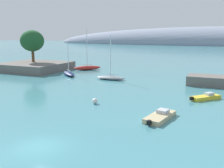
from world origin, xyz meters
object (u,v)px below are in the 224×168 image
sailboat_red_outer_mooring (87,68)px  motorboat_sand_outer (160,116)px  tree_clump_shore (32,41)px  sailboat_grey_near_shore (111,77)px  motorboat_yellow_alongside_breakwater (206,97)px  mooring_buoy_white (95,101)px  sailboat_navy_mid_mooring (69,73)px

sailboat_red_outer_mooring → motorboat_sand_outer: 41.52m
tree_clump_shore → motorboat_sand_outer: size_ratio=1.48×
sailboat_red_outer_mooring → tree_clump_shore: bearing=157.5°
sailboat_grey_near_shore → motorboat_sand_outer: bearing=123.6°
sailboat_grey_near_shore → motorboat_yellow_alongside_breakwater: 21.37m
mooring_buoy_white → sailboat_navy_mid_mooring: bearing=131.6°
mooring_buoy_white → sailboat_grey_near_shore: bearing=108.3°
sailboat_grey_near_shore → motorboat_sand_outer: 25.70m
sailboat_red_outer_mooring → motorboat_sand_outer: size_ratio=1.88×
motorboat_sand_outer → mooring_buoy_white: (-9.56, 2.59, 0.07)m
sailboat_red_outer_mooring → sailboat_grey_near_shore: bearing=-87.6°
sailboat_grey_near_shore → sailboat_navy_mid_mooring: 11.11m
motorboat_yellow_alongside_breakwater → mooring_buoy_white: bearing=163.3°
sailboat_navy_mid_mooring → mooring_buoy_white: sailboat_navy_mid_mooring is taller
sailboat_grey_near_shore → motorboat_yellow_alongside_breakwater: size_ratio=2.03×
sailboat_red_outer_mooring → mooring_buoy_white: size_ratio=13.95×
sailboat_red_outer_mooring → motorboat_sand_outer: sailboat_red_outer_mooring is taller
sailboat_red_outer_mooring → motorboat_yellow_alongside_breakwater: sailboat_red_outer_mooring is taller
tree_clump_shore → motorboat_sand_outer: bearing=-32.7°
motorboat_yellow_alongside_breakwater → mooring_buoy_white: 15.95m
motorboat_yellow_alongside_breakwater → mooring_buoy_white: size_ratio=6.03×
tree_clump_shore → mooring_buoy_white: bearing=-37.2°
mooring_buoy_white → motorboat_sand_outer: bearing=-15.1°
sailboat_red_outer_mooring → motorboat_yellow_alongside_breakwater: (31.02, -20.04, -0.30)m
motorboat_yellow_alongside_breakwater → motorboat_sand_outer: size_ratio=0.81×
sailboat_navy_mid_mooring → sailboat_red_outer_mooring: bearing=-42.8°
mooring_buoy_white → sailboat_red_outer_mooring: bearing=121.6°
sailboat_red_outer_mooring → mooring_buoy_white: sailboat_red_outer_mooring is taller
tree_clump_shore → sailboat_red_outer_mooring: size_ratio=0.79×
sailboat_grey_near_shore → mooring_buoy_white: (5.93, -17.92, -0.11)m
sailboat_grey_near_shore → mooring_buoy_white: size_ratio=12.22×
sailboat_navy_mid_mooring → motorboat_yellow_alongside_breakwater: (30.33, -10.39, -0.14)m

